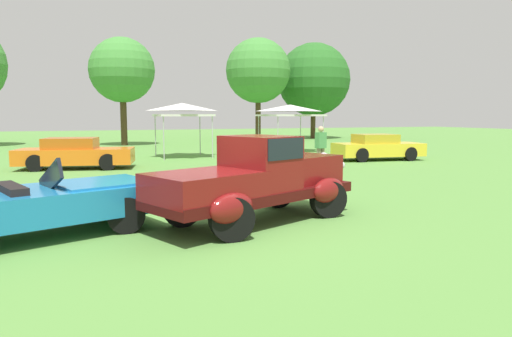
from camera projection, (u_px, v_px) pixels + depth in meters
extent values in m
plane|color=#568C3D|center=(245.00, 225.00, 8.88)|extent=(120.00, 120.00, 0.00)
cube|color=#400B0B|center=(255.00, 194.00, 9.04)|extent=(4.64, 3.03, 0.20)
cube|color=maroon|center=(300.00, 169.00, 9.91)|extent=(1.93, 1.63, 0.60)
ellipsoid|color=silver|center=(324.00, 167.00, 10.50)|extent=(0.35, 0.54, 0.68)
cube|color=maroon|center=(260.00, 162.00, 9.06)|extent=(1.50, 1.67, 1.04)
cube|color=black|center=(260.00, 147.00, 9.02)|extent=(1.43, 1.67, 0.40)
cube|color=maroon|center=(205.00, 186.00, 8.15)|extent=(2.31, 2.04, 0.48)
ellipsoid|color=maroon|center=(277.00, 183.00, 10.52)|extent=(0.99, 0.69, 0.52)
ellipsoid|color=maroon|center=(328.00, 190.00, 9.49)|extent=(0.99, 0.69, 0.52)
ellipsoid|color=maroon|center=(181.00, 197.00, 8.70)|extent=(0.99, 0.69, 0.52)
ellipsoid|color=maroon|center=(232.00, 208.00, 7.67)|extent=(0.99, 0.69, 0.52)
sphere|color=silver|center=(310.00, 162.00, 10.84)|extent=(0.18, 0.18, 0.18)
sphere|color=silver|center=(341.00, 165.00, 10.21)|extent=(0.18, 0.18, 0.18)
cylinder|color=black|center=(277.00, 191.00, 10.54)|extent=(0.76, 0.24, 0.76)
cylinder|color=black|center=(328.00, 199.00, 9.51)|extent=(0.76, 0.24, 0.76)
cylinder|color=black|center=(182.00, 207.00, 8.72)|extent=(0.76, 0.24, 0.76)
cylinder|color=black|center=(232.00, 219.00, 7.69)|extent=(0.76, 0.24, 0.76)
cube|color=#1E7AB7|center=(36.00, 204.00, 7.96)|extent=(4.33, 2.93, 0.52)
cube|color=#1E7AB7|center=(102.00, 186.00, 8.69)|extent=(2.00, 1.89, 0.20)
cube|color=black|center=(51.00, 179.00, 8.07)|extent=(0.46, 1.20, 0.82)
cube|color=black|center=(11.00, 193.00, 7.68)|extent=(0.66, 1.23, 0.28)
cube|color=silver|center=(147.00, 206.00, 9.33)|extent=(0.63, 1.59, 0.12)
cylinder|color=black|center=(93.00, 203.00, 9.39)|extent=(0.66, 0.20, 0.66)
cylinder|color=black|center=(126.00, 215.00, 8.22)|extent=(0.66, 0.20, 0.66)
cube|color=orange|center=(76.00, 156.00, 18.19)|extent=(4.62, 2.59, 0.60)
cube|color=#BB5914|center=(71.00, 143.00, 18.10)|extent=(2.19, 1.83, 0.44)
cylinder|color=black|center=(107.00, 162.00, 17.65)|extent=(0.64, 0.22, 0.64)
cylinder|color=black|center=(35.00, 163.00, 17.25)|extent=(0.64, 0.22, 0.64)
cube|color=yellow|center=(378.00, 149.00, 21.74)|extent=(4.29, 2.21, 0.60)
cube|color=gold|center=(375.00, 139.00, 21.64)|extent=(1.98, 1.67, 0.44)
cylinder|color=black|center=(410.00, 154.00, 21.31)|extent=(0.64, 0.22, 0.64)
cylinder|color=black|center=(362.00, 155.00, 20.72)|extent=(0.64, 0.22, 0.64)
cylinder|color=#7F7056|center=(322.00, 159.00, 17.64)|extent=(0.16, 0.16, 0.86)
cylinder|color=#7F7056|center=(319.00, 159.00, 17.52)|extent=(0.16, 0.16, 0.86)
cube|color=#4C9351|center=(321.00, 140.00, 17.49)|extent=(0.45, 0.34, 0.60)
sphere|color=tan|center=(321.00, 129.00, 17.45)|extent=(0.22, 0.22, 0.22)
cylinder|color=#B7B7BC|center=(200.00, 136.00, 24.63)|extent=(0.05, 0.05, 2.05)
cylinder|color=#B7B7BC|center=(212.00, 138.00, 22.44)|extent=(0.05, 0.05, 2.05)
cylinder|color=#B7B7BC|center=(155.00, 136.00, 23.76)|extent=(0.05, 0.05, 2.05)
cylinder|color=#B7B7BC|center=(164.00, 138.00, 21.58)|extent=(0.05, 0.05, 2.05)
cube|color=silver|center=(183.00, 115.00, 22.98)|extent=(2.63, 2.63, 0.10)
pyramid|color=silver|center=(183.00, 107.00, 22.93)|extent=(2.58, 2.58, 0.38)
cylinder|color=#B7B7BC|center=(300.00, 133.00, 28.49)|extent=(0.05, 0.05, 2.05)
cylinder|color=#B7B7BC|center=(323.00, 135.00, 25.91)|extent=(0.05, 0.05, 2.05)
cylinder|color=#B7B7BC|center=(259.00, 133.00, 27.47)|extent=(0.05, 0.05, 2.05)
cylinder|color=#B7B7BC|center=(278.00, 135.00, 24.89)|extent=(0.05, 0.05, 2.05)
cube|color=silver|center=(290.00, 115.00, 26.57)|extent=(3.10, 3.10, 0.10)
pyramid|color=silver|center=(290.00, 108.00, 26.52)|extent=(3.04, 3.04, 0.38)
cylinder|color=#47331E|center=(124.00, 117.00, 32.15)|extent=(0.44, 0.44, 3.98)
sphere|color=#428938|center=(122.00, 70.00, 31.78)|extent=(4.47, 4.47, 4.47)
cylinder|color=#47331E|center=(258.00, 115.00, 38.22)|extent=(0.44, 0.44, 4.29)
sphere|color=#428938|center=(258.00, 71.00, 37.80)|extent=(5.29, 5.29, 5.29)
cylinder|color=#47331E|center=(313.00, 119.00, 42.04)|extent=(0.44, 0.44, 3.51)
sphere|color=#286623|center=(314.00, 80.00, 41.64)|extent=(6.54, 6.54, 6.54)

